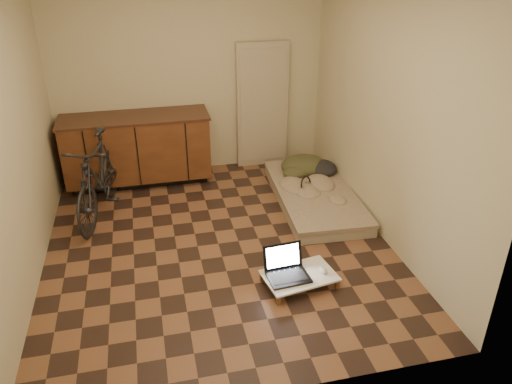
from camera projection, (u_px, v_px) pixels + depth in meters
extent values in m
cube|color=brown|center=(218.00, 244.00, 5.28)|extent=(3.50, 4.00, 0.00)
cube|color=beige|center=(190.00, 75.00, 6.41)|extent=(3.50, 0.00, 2.60)
cube|color=beige|center=(265.00, 241.00, 2.96)|extent=(3.50, 0.00, 2.60)
cube|color=beige|center=(14.00, 143.00, 4.33)|extent=(0.00, 4.00, 2.60)
cube|color=beige|center=(385.00, 114.00, 5.04)|extent=(0.00, 4.00, 2.60)
cube|color=black|center=(141.00, 177.00, 6.61)|extent=(1.70, 0.48, 0.10)
cube|color=#502916|center=(137.00, 147.00, 6.37)|extent=(1.80, 0.60, 0.78)
cube|color=#452619|center=(134.00, 117.00, 6.19)|extent=(1.84, 0.62, 0.03)
cube|color=#C3B49A|center=(262.00, 105.00, 6.76)|extent=(0.70, 0.10, 1.70)
imported|color=black|center=(98.00, 173.00, 5.61)|extent=(0.84, 1.69, 1.05)
cube|color=#AEA18B|center=(314.00, 197.00, 6.10)|extent=(0.97, 1.89, 0.12)
cube|color=#BCA890|center=(315.00, 191.00, 6.06)|extent=(0.99, 1.91, 0.04)
cube|color=brown|center=(278.00, 300.00, 4.40)|extent=(0.04, 0.04, 0.09)
cube|color=brown|center=(262.00, 277.00, 4.70)|extent=(0.04, 0.04, 0.09)
cube|color=brown|center=(337.00, 284.00, 4.60)|extent=(0.04, 0.04, 0.09)
cube|color=brown|center=(318.00, 263.00, 4.90)|extent=(0.04, 0.04, 0.09)
cube|color=white|center=(299.00, 276.00, 4.62)|extent=(0.72, 0.53, 0.02)
cube|color=black|center=(289.00, 277.00, 4.57)|extent=(0.39, 0.29, 0.02)
cube|color=black|center=(283.00, 256.00, 4.65)|extent=(0.38, 0.10, 0.24)
cube|color=white|center=(283.00, 256.00, 4.65)|extent=(0.32, 0.08, 0.20)
ellipsoid|color=silver|center=(323.00, 270.00, 4.65)|extent=(0.08, 0.12, 0.04)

